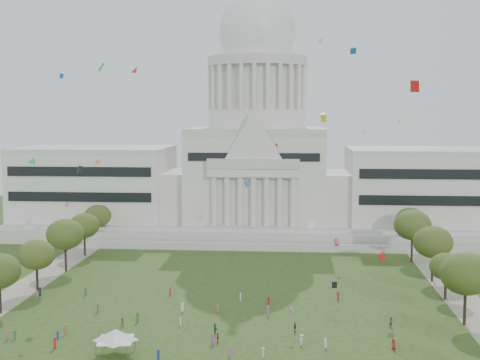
{
  "coord_description": "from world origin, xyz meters",
  "views": [
    {
      "loc": [
        12.46,
        -106.42,
        39.28
      ],
      "look_at": [
        0.0,
        45.0,
        24.0
      ],
      "focal_mm": 50.0,
      "sensor_mm": 36.0,
      "label": 1
    }
  ],
  "objects": [
    {
      "name": "event_tent",
      "position": [
        -16.42,
        -2.75,
        3.33
      ],
      "size": [
        8.66,
        8.66,
        4.3
      ],
      "color": "#4C4C4C",
      "rests_on": "ground"
    },
    {
      "name": "person_0",
      "position": [
        29.16,
        3.36,
        0.9
      ],
      "size": [
        0.96,
        1.05,
        1.81
      ],
      "primitive_type": "imported",
      "rotation": [
        0.0,
        0.0,
        5.29
      ],
      "color": "#B21E1E",
      "rests_on": "ground"
    },
    {
      "name": "path_right",
      "position": [
        48.0,
        30.0,
        0.02
      ],
      "size": [
        8.0,
        160.0,
        0.04
      ],
      "primitive_type": "cube",
      "color": "gray",
      "rests_on": "ground"
    },
    {
      "name": "row_tree_r_6",
      "position": [
        45.96,
        88.13,
        8.51
      ],
      "size": [
        8.42,
        8.42,
        11.97
      ],
      "color": "black",
      "rests_on": "ground"
    },
    {
      "name": "row_tree_l_5",
      "position": [
        -45.22,
        71.01,
        8.42
      ],
      "size": [
        8.33,
        8.33,
        11.85
      ],
      "color": "black",
      "rests_on": "ground"
    },
    {
      "name": "path_left",
      "position": [
        -48.0,
        30.0,
        0.02
      ],
      "size": [
        8.0,
        160.0,
        0.04
      ],
      "primitive_type": "cube",
      "color": "gray",
      "rests_on": "ground"
    },
    {
      "name": "person_2",
      "position": [
        30.45,
        14.98,
        0.94
      ],
      "size": [
        1.08,
        0.95,
        1.89
      ],
      "primitive_type": "imported",
      "rotation": [
        0.0,
        0.0,
        0.53
      ],
      "color": "#4C4C51",
      "rests_on": "ground"
    },
    {
      "name": "person_5",
      "position": [
        -1.46,
        8.64,
        0.97
      ],
      "size": [
        1.31,
        1.94,
        1.94
      ],
      "primitive_type": "imported",
      "rotation": [
        0.0,
        0.0,
        1.94
      ],
      "color": "#33723F",
      "rests_on": "ground"
    },
    {
      "name": "row_tree_l_4",
      "position": [
        -44.08,
        52.42,
        9.39
      ],
      "size": [
        9.29,
        9.29,
        13.21
      ],
      "color": "black",
      "rests_on": "ground"
    },
    {
      "name": "capitol",
      "position": [
        0.0,
        113.59,
        22.3
      ],
      "size": [
        160.0,
        64.5,
        91.3
      ],
      "color": "#B8B7AD",
      "rests_on": "ground"
    },
    {
      "name": "row_tree_r_4",
      "position": [
        44.76,
        50.04,
        9.29
      ],
      "size": [
        9.19,
        9.19,
        13.06
      ],
      "color": "black",
      "rests_on": "ground"
    },
    {
      "name": "person_4",
      "position": [
        -0.45,
        3.97,
        0.85
      ],
      "size": [
        0.61,
        1.03,
        1.69
      ],
      "primitive_type": "imported",
      "rotation": [
        0.0,
        0.0,
        4.65
      ],
      "color": "#B21E1E",
      "rests_on": "ground"
    },
    {
      "name": "kite_swarm",
      "position": [
        2.64,
        6.99,
        22.92
      ],
      "size": [
        88.73,
        107.03,
        55.48
      ],
      "color": "yellow",
      "rests_on": "ground"
    },
    {
      "name": "row_tree_r_3",
      "position": [
        44.4,
        34.48,
        7.08
      ],
      "size": [
        7.01,
        7.01,
        9.98
      ],
      "color": "black",
      "rests_on": "ground"
    },
    {
      "name": "person_8",
      "position": [
        -19.04,
        11.26,
        0.81
      ],
      "size": [
        0.84,
        0.58,
        1.63
      ],
      "primitive_type": "imported",
      "rotation": [
        0.0,
        0.0,
        3.02
      ],
      "color": "olive",
      "rests_on": "ground"
    },
    {
      "name": "row_tree_r_5",
      "position": [
        43.49,
        70.19,
        9.93
      ],
      "size": [
        9.82,
        9.82,
        13.96
      ],
      "color": "black",
      "rests_on": "ground"
    },
    {
      "name": "row_tree_l_3",
      "position": [
        -44.09,
        33.92,
        8.21
      ],
      "size": [
        8.12,
        8.12,
        11.55
      ],
      "color": "black",
      "rests_on": "ground"
    },
    {
      "name": "person_10",
      "position": [
        12.75,
        10.75,
        0.86
      ],
      "size": [
        0.73,
        1.09,
        1.71
      ],
      "primitive_type": "imported",
      "rotation": [
        0.0,
        0.0,
        1.76
      ],
      "color": "#26262B",
      "rests_on": "ground"
    },
    {
      "name": "ground",
      "position": [
        0.0,
        0.0,
        0.0
      ],
      "size": [
        400.0,
        400.0,
        0.0
      ],
      "primitive_type": "plane",
      "color": "#2E4219",
      "rests_on": "ground"
    },
    {
      "name": "distant_crowd",
      "position": [
        -13.75,
        15.65,
        0.88
      ],
      "size": [
        64.32,
        38.3,
        1.95
      ],
      "color": "#33723F",
      "rests_on": "ground"
    },
    {
      "name": "person_9",
      "position": [
        13.87,
        4.27,
        0.93
      ],
      "size": [
        0.93,
        1.33,
        1.86
      ],
      "primitive_type": "imported",
      "rotation": [
        0.0,
        0.0,
        1.29
      ],
      "color": "silver",
      "rests_on": "ground"
    },
    {
      "name": "row_tree_l_6",
      "position": [
        -46.87,
        89.14,
        8.27
      ],
      "size": [
        8.19,
        8.19,
        11.64
      ],
      "color": "black",
      "rests_on": "ground"
    },
    {
      "name": "person_3",
      "position": [
        7.6,
        -2.27,
        0.85
      ],
      "size": [
        0.67,
        1.14,
        1.7
      ],
      "primitive_type": "imported",
      "rotation": [
        0.0,
        0.0,
        4.62
      ],
      "color": "silver",
      "rests_on": "ground"
    },
    {
      "name": "row_tree_r_2",
      "position": [
        44.17,
        17.44,
        9.66
      ],
      "size": [
        9.55,
        9.55,
        13.58
      ],
      "color": "black",
      "rests_on": "ground"
    }
  ]
}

